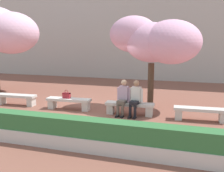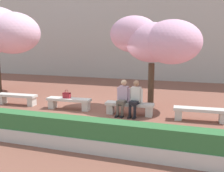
{
  "view_description": "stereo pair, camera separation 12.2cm",
  "coord_description": "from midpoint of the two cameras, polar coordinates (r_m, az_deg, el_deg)",
  "views": [
    {
      "loc": [
        3.41,
        -9.08,
        2.7
      ],
      "look_at": [
        0.49,
        0.2,
        1.0
      ],
      "focal_mm": 42.0,
      "sensor_mm": 36.0,
      "label": 1
    },
    {
      "loc": [
        3.53,
        -9.04,
        2.7
      ],
      "look_at": [
        0.49,
        0.2,
        1.0
      ],
      "focal_mm": 42.0,
      "sensor_mm": 36.0,
      "label": 2
    }
  ],
  "objects": [
    {
      "name": "person_seated_right",
      "position": [
        9.44,
        4.76,
        -2.36
      ],
      "size": [
        0.51,
        0.71,
        1.29
      ],
      "color": "black",
      "rests_on": "ground"
    },
    {
      "name": "person_seated_left",
      "position": [
        9.55,
        2.07,
        -2.19
      ],
      "size": [
        0.51,
        0.7,
        1.29
      ],
      "color": "black",
      "rests_on": "ground"
    },
    {
      "name": "stone_bench_near_west",
      "position": [
        10.49,
        -9.73,
        -3.45
      ],
      "size": [
        1.8,
        0.52,
        0.45
      ],
      "color": "beige",
      "rests_on": "ground"
    },
    {
      "name": "stone_bench_center",
      "position": [
        9.64,
        3.49,
        -4.51
      ],
      "size": [
        1.8,
        0.52,
        0.45
      ],
      "color": "beige",
      "rests_on": "ground"
    },
    {
      "name": "building_facade",
      "position": [
        20.15,
        7.74,
        15.98
      ],
      "size": [
        28.0,
        4.0,
        9.71
      ],
      "primitive_type": "cube",
      "color": "#B7B2A8",
      "rests_on": "ground"
    },
    {
      "name": "stone_bench_west_end",
      "position": [
        11.8,
        -20.48,
        -2.44
      ],
      "size": [
        1.8,
        0.52,
        0.45
      ],
      "color": "beige",
      "rests_on": "ground"
    },
    {
      "name": "ground_plane",
      "position": [
        10.07,
        -3.39,
        -5.66
      ],
      "size": [
        100.0,
        100.0,
        0.0
      ],
      "primitive_type": "plane",
      "color": "brown"
    },
    {
      "name": "handbag",
      "position": [
        10.46,
        -10.21,
        -1.95
      ],
      "size": [
        0.3,
        0.15,
        0.34
      ],
      "color": "#A3232D",
      "rests_on": "stone_bench_near_west"
    },
    {
      "name": "cherry_tree_main",
      "position": [
        10.41,
        9.18,
        9.77
      ],
      "size": [
        3.62,
        2.32,
        3.67
      ],
      "color": "#473323",
      "rests_on": "ground"
    },
    {
      "name": "planter_hedge_foreground",
      "position": [
        7.07,
        -13.27,
        -9.48
      ],
      "size": [
        11.72,
        0.5,
        0.8
      ],
      "color": "beige",
      "rests_on": "ground"
    },
    {
      "name": "stone_bench_near_east",
      "position": [
        9.38,
        18.37,
        -5.42
      ],
      "size": [
        1.8,
        0.52,
        0.45
      ],
      "color": "beige",
      "rests_on": "ground"
    }
  ]
}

